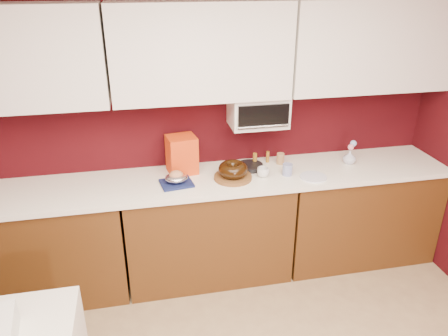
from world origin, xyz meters
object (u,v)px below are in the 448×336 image
bundt_cake (233,170)px  blue_jar (287,170)px  toaster_oven (258,110)px  coffee_mug (263,171)px  flower_vase (350,156)px  foil_ham_nest (176,178)px  pandoro_box (182,154)px

bundt_cake → blue_jar: 0.44m
toaster_oven → blue_jar: 0.53m
coffee_mug → flower_vase: bearing=7.5°
bundt_cake → foil_ham_nest: (-0.44, -0.01, -0.03)m
foil_ham_nest → toaster_oven: bearing=18.2°
pandoro_box → foil_ham_nest: bearing=-117.2°
toaster_oven → blue_jar: (0.19, -0.24, -0.43)m
pandoro_box → toaster_oven: bearing=-8.0°
foil_ham_nest → pandoro_box: size_ratio=0.58×
bundt_cake → coffee_mug: bundt_cake is taller
coffee_mug → flower_vase: 0.79m
toaster_oven → pandoro_box: toaster_oven is taller
coffee_mug → blue_jar: (0.20, -0.01, 0.00)m
foil_ham_nest → coffee_mug: size_ratio=1.90×
flower_vase → bundt_cake: bearing=-174.8°
blue_jar → flower_vase: bearing=10.8°
bundt_cake → foil_ham_nest: bearing=-179.0°
toaster_oven → foil_ham_nest: size_ratio=2.58×
toaster_oven → bundt_cake: toaster_oven is taller
flower_vase → pandoro_box: bearing=175.2°
foil_ham_nest → flower_vase: flower_vase is taller
foil_ham_nest → blue_jar: size_ratio=1.86×
foil_ham_nest → coffee_mug: coffee_mug is taller
blue_jar → pandoro_box: bearing=164.3°
bundt_cake → coffee_mug: bearing=-2.2°
bundt_cake → flower_vase: (1.03, 0.09, -0.02)m
toaster_oven → bundt_cake: 0.52m
toaster_oven → flower_vase: (0.78, -0.13, -0.41)m
coffee_mug → bundt_cake: bearing=177.8°
bundt_cake → pandoro_box: 0.43m
bundt_cake → pandoro_box: size_ratio=0.76×
foil_ham_nest → blue_jar: blue_jar is taller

